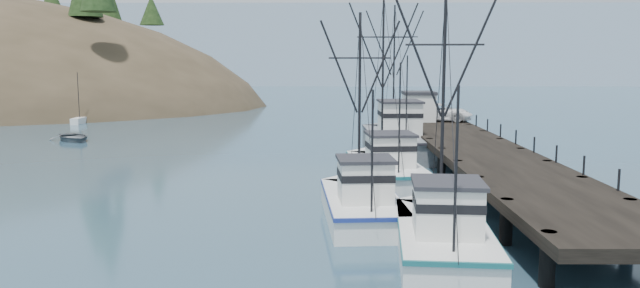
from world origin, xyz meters
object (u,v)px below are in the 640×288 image
at_px(pickup_truck, 441,112).
at_px(motorboat, 73,141).
at_px(pier, 481,153).
at_px(trawler_near, 442,233).
at_px(work_vessel, 395,139).
at_px(pier_shed, 419,106).
at_px(trawler_far, 385,167).
at_px(trawler_mid, 361,202).

xyz_separation_m(pickup_truck, motorboat, (-35.24, 0.40, -2.82)).
bearing_deg(pier, pickup_truck, 88.15).
xyz_separation_m(pier, trawler_near, (-5.52, -16.10, -0.87)).
xyz_separation_m(pier, work_vessel, (-4.53, 10.37, -0.46)).
bearing_deg(pickup_truck, pier_shed, 108.14).
bearing_deg(motorboat, pier_shed, -38.09).
distance_m(trawler_far, pier_shed, 19.56).
xyz_separation_m(trawler_near, work_vessel, (1.00, 26.46, 0.41)).
bearing_deg(trawler_mid, work_vessel, 79.17).
relative_size(work_vessel, pickup_truck, 2.53).
distance_m(trawler_near, trawler_mid, 6.23).
bearing_deg(trawler_mid, pier, 51.24).
xyz_separation_m(pier, pickup_truck, (0.58, 18.00, 1.13)).
distance_m(trawler_near, work_vessel, 26.48).
relative_size(trawler_near, work_vessel, 0.75).
bearing_deg(trawler_near, pier, 71.06).
relative_size(trawler_far, pier_shed, 3.84).
bearing_deg(trawler_far, trawler_mid, -102.02).
xyz_separation_m(trawler_near, pickup_truck, (6.11, 34.10, 2.00)).
distance_m(trawler_near, pickup_truck, 34.70).
height_order(pier, trawler_mid, trawler_mid).
relative_size(pier_shed, pickup_truck, 0.54).
bearing_deg(pier_shed, motorboat, 179.31).
bearing_deg(work_vessel, pier_shed, 68.38).
bearing_deg(trawler_far, pier, 6.58).
height_order(trawler_mid, pickup_truck, trawler_mid).
bearing_deg(trawler_mid, trawler_near, -60.97).
relative_size(pier, pier_shed, 13.75).
bearing_deg(pier_shed, trawler_mid, -103.82).
relative_size(pier, trawler_far, 3.58).
xyz_separation_m(trawler_mid, motorboat, (-26.11, 29.05, -0.82)).
bearing_deg(pier, work_vessel, 113.59).
distance_m(work_vessel, motorboat, 31.21).
xyz_separation_m(trawler_far, work_vessel, (1.91, 11.11, 0.41)).
xyz_separation_m(trawler_mid, pier_shed, (7.05, 28.65, 2.60)).
xyz_separation_m(trawler_near, trawler_far, (-0.91, 15.35, 0.00)).
distance_m(pier, pier_shed, 18.14).
bearing_deg(pickup_truck, motorboat, 107.48).
bearing_deg(motorboat, trawler_far, -71.54).
height_order(trawler_far, work_vessel, work_vessel).
xyz_separation_m(trawler_far, pickup_truck, (7.02, 18.74, 2.00)).
height_order(pier_shed, motorboat, pier_shed).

